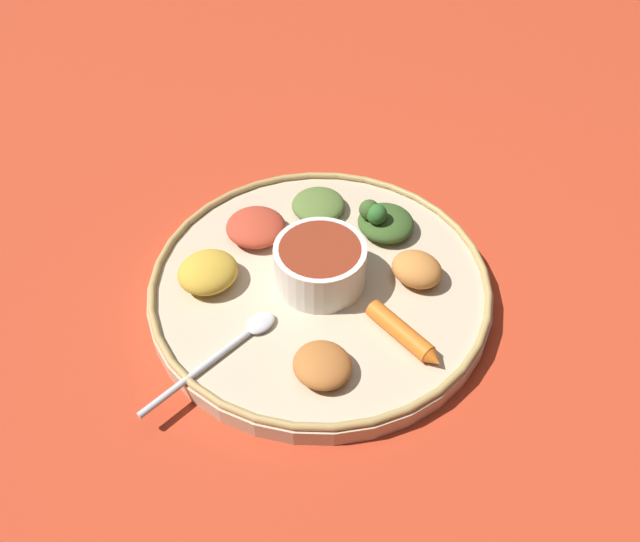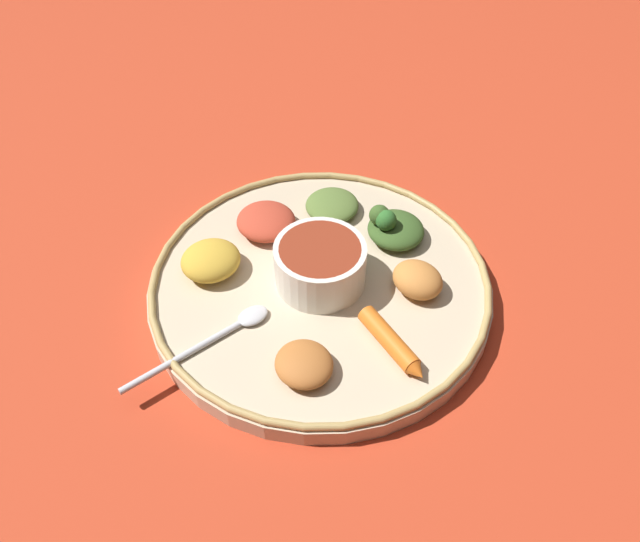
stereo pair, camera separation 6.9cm
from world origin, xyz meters
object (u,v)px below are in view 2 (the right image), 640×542
center_bowl (320,263)px  spoon (220,334)px  greens_pile (393,227)px  carrot_near_spoon (392,343)px

center_bowl → spoon: bearing=-81.6°
center_bowl → greens_pile: center_bowl is taller
carrot_near_spoon → center_bowl: bearing=-171.9°
spoon → carrot_near_spoon: bearing=55.6°
greens_pile → carrot_near_spoon: size_ratio=0.76×
greens_pile → center_bowl: bearing=-80.6°
greens_pile → carrot_near_spoon: bearing=-34.0°
center_bowl → spoon: size_ratio=0.59×
spoon → greens_pile: 0.24m
carrot_near_spoon → greens_pile: bearing=146.0°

